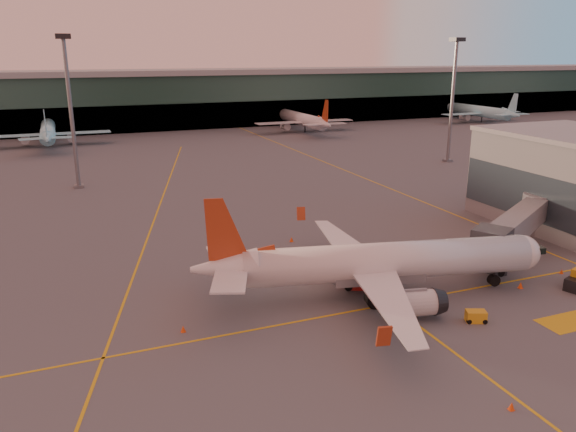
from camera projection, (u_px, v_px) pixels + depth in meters
name	position (u px, v px, depth m)	size (l,w,h in m)	color
ground	(370.00, 338.00, 46.35)	(600.00, 600.00, 0.00)	#4C4F54
taxi_markings	(176.00, 211.00, 83.30)	(100.12, 173.00, 0.01)	gold
terminal	(135.00, 100.00, 170.05)	(400.00, 20.00, 17.60)	#19382D
gate_building	(576.00, 179.00, 75.62)	(18.40, 22.40, 12.60)	slate
mast_west_near	(70.00, 101.00, 93.70)	(2.40, 2.40, 25.60)	slate
mast_east_near	(453.00, 91.00, 117.12)	(2.40, 2.40, 25.60)	slate
distant_aircraft_row	(66.00, 144.00, 143.79)	(290.00, 34.00, 13.00)	#98EDFE
main_airplane	(376.00, 263.00, 53.46)	(34.18, 31.08, 10.41)	silver
jet_bridge	(521.00, 223.00, 65.45)	(20.51, 13.80, 5.37)	slate
catering_truck	(363.00, 265.00, 55.93)	(5.67, 4.20, 4.04)	red
gpu_cart	(476.00, 316.00, 49.06)	(2.02, 1.64, 1.03)	gold
cone_nose	(562.00, 271.00, 59.83)	(0.39, 0.39, 0.49)	#E6440C
cone_tail	(183.00, 329.00, 47.35)	(0.45, 0.45, 0.57)	#E6440C
cone_wing_right	(512.00, 406.00, 37.01)	(0.44, 0.44, 0.56)	#E6440C
cone_wing_left	(292.00, 239.00, 69.90)	(0.49, 0.49, 0.62)	#E6440C
cone_fwd	(521.00, 285.00, 56.11)	(0.50, 0.50, 0.64)	#E6440C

